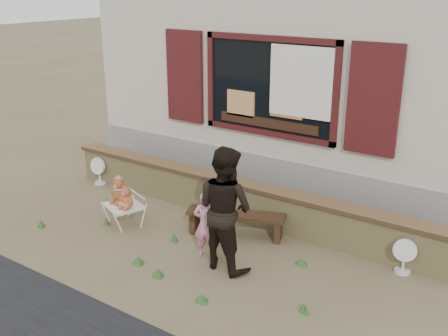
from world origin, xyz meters
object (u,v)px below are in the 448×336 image
Objects in this scene: teddy_bear_left at (119,189)px; adult at (225,208)px; child at (206,225)px; folding_chair at (124,206)px; teddy_bear_right at (127,197)px; bench at (236,219)px.

adult is at bearing 15.70° from teddy_bear_left.
adult is at bearing 151.25° from child.
folding_chair is 0.71× the size of child.
teddy_bear_left is 0.28m from teddy_bear_right.
child is at bearing 17.93° from folding_chair.
bench is at bearing 43.05° from folding_chair.
teddy_bear_right is 1.98m from adult.
adult is (2.21, -0.22, 0.30)m from teddy_bear_left.
folding_chair is at bearing -0.00° from teddy_bear_left.
bench is at bearing 46.20° from teddy_bear_right.
teddy_bear_left is (-0.13, 0.05, 0.25)m from folding_chair.
folding_chair is at bearing -180.00° from teddy_bear_right.
teddy_bear_left is 0.25× the size of adult.
folding_chair is (-1.70, -0.68, 0.03)m from bench.
teddy_bear_right is at bearing -175.48° from bench.
bench is 4.13× the size of teddy_bear_right.
bench is at bearing -58.03° from adult.
bench is 1.96m from teddy_bear_left.
bench is 1.53× the size of child.
adult is (0.37, -0.85, 0.58)m from bench.
teddy_bear_right is (0.26, -0.10, -0.03)m from teddy_bear_left.
teddy_bear_left is 1.85m from child.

